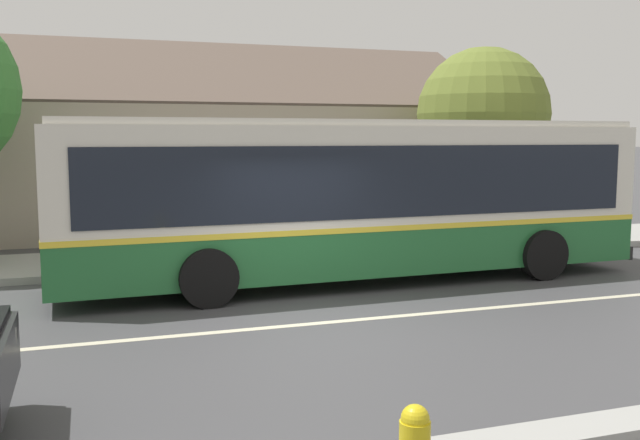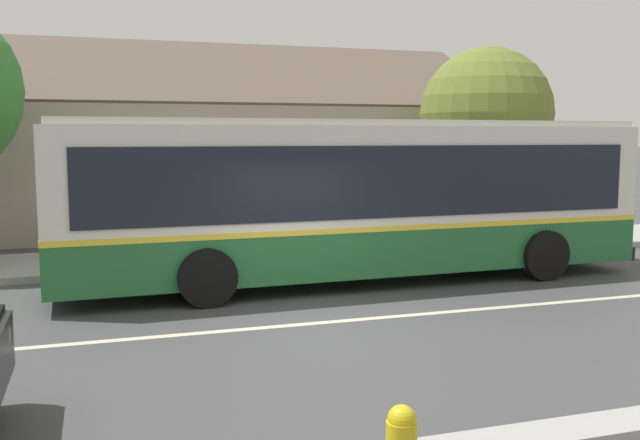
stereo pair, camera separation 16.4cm
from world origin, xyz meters
name	(u,v)px [view 2 (the right image)]	position (x,y,z in m)	size (l,w,h in m)	color
ground_plane	(320,323)	(0.00, 0.00, 0.00)	(300.00, 300.00, 0.00)	#424244
sidewalk_far	(239,256)	(0.00, 6.00, 0.07)	(60.00, 3.00, 0.15)	#9E9E99
lane_divider_stripe	(320,323)	(0.00, 0.00, 0.00)	(60.00, 0.16, 0.01)	beige
community_building	(133,163)	(-1.86, 13.68, 1.99)	(22.07, 8.82, 6.93)	tan
transit_bus	(355,195)	(1.68, 2.90, 1.69)	(11.65, 2.97, 3.15)	#236633
street_tree_primary	(486,114)	(7.13, 7.14, 3.45)	(3.62, 3.62, 5.27)	#4C3828
bus_stop_sign	(598,184)	(9.16, 4.99, 1.64)	(0.36, 0.07, 2.40)	gray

